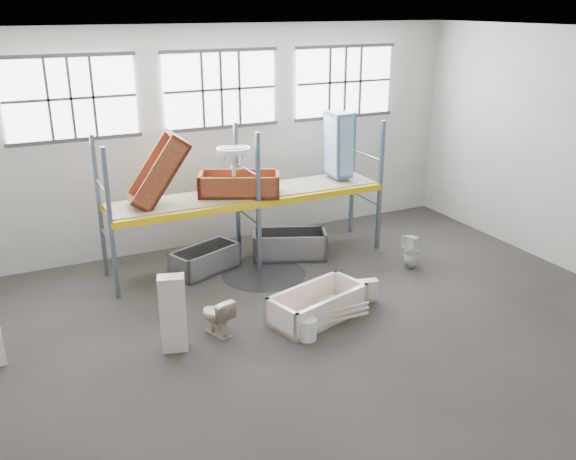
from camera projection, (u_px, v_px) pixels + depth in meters
floor at (325, 334)px, 10.77m from camera, size 12.00×10.00×0.10m
ceiling at (333, 29)px, 9.00m from camera, size 12.00×10.00×0.10m
wall_back at (221, 137)px, 14.15m from camera, size 12.00×0.10×5.00m
window_left at (71, 98)px, 12.37m from camera, size 2.60×0.04×1.60m
window_mid at (221, 89)px, 13.68m from camera, size 2.60×0.04×1.60m
window_right at (344, 82)px, 14.99m from camera, size 2.60×0.04×1.60m
rack_upright_la at (111, 226)px, 11.46m from camera, size 0.08×0.08×3.00m
rack_upright_lb at (99, 208)px, 12.47m from camera, size 0.08×0.08×3.00m
rack_upright_ma at (258, 204)px, 12.68m from camera, size 0.08×0.08×3.00m
rack_upright_mb at (237, 189)px, 13.70m from camera, size 0.08×0.08×3.00m
rack_upright_ra at (380, 187)px, 13.91m from camera, size 0.08×0.08×3.00m
rack_upright_rb at (352, 174)px, 14.92m from camera, size 0.08×0.08×3.00m
rack_beam_front at (258, 204)px, 12.68m from camera, size 6.00×0.10×0.14m
rack_beam_back at (237, 189)px, 13.70m from camera, size 6.00×0.10×0.14m
shelf_deck at (247, 193)px, 13.16m from camera, size 5.90×1.10×0.03m
wet_patch at (263, 274)px, 13.03m from camera, size 1.80×1.80×0.00m
bathtub_beige at (317, 304)px, 11.15m from camera, size 1.97×1.32×0.53m
cistern_spare at (367, 289)px, 11.72m from camera, size 0.42×0.27×0.37m
sink_in_tub at (330, 304)px, 11.40m from camera, size 0.53×0.53×0.15m
toilet_beige at (217, 316)px, 10.59m from camera, size 0.56×0.75×0.68m
cistern_tall at (173, 313)px, 9.99m from camera, size 0.49×0.39×1.32m
toilet_white at (412, 251)px, 13.23m from camera, size 0.44×0.44×0.77m
steel_tub_left at (205, 260)px, 13.09m from camera, size 1.60×1.17×0.53m
steel_tub_right at (289, 244)px, 13.82m from camera, size 1.81×1.33×0.60m
rust_tub_flat at (239, 184)px, 12.94m from camera, size 1.87×1.42×0.48m
rust_tub_tilted at (158, 171)px, 12.11m from camera, size 1.33×0.85×1.55m
sink_on_shelf at (234, 175)px, 12.60m from camera, size 0.80×0.68×0.62m
blue_tub_upright at (338, 144)px, 13.92m from camera, size 0.49×0.70×1.47m
bucket at (307, 329)px, 10.46m from camera, size 0.42×0.42×0.38m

